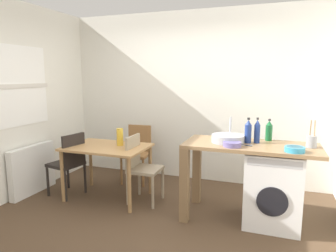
# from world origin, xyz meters

# --- Properties ---
(ground_plane) EXTENTS (5.46, 5.46, 0.00)m
(ground_plane) POSITION_xyz_m (0.00, 0.00, 0.00)
(ground_plane) COLOR #4C3826
(wall_back) EXTENTS (4.60, 0.10, 2.70)m
(wall_back) POSITION_xyz_m (0.00, 1.75, 1.35)
(wall_back) COLOR silver
(wall_back) RESTS_ON ground_plane
(wall_window_side) EXTENTS (0.12, 3.80, 2.70)m
(wall_window_side) POSITION_xyz_m (-2.15, 0.00, 1.35)
(wall_window_side) COLOR silver
(wall_window_side) RESTS_ON ground_plane
(radiator) EXTENTS (0.10, 0.80, 0.70)m
(radiator) POSITION_xyz_m (-2.02, 0.30, 0.35)
(radiator) COLOR white
(radiator) RESTS_ON ground_plane
(dining_table) EXTENTS (1.10, 0.76, 0.74)m
(dining_table) POSITION_xyz_m (-0.90, 0.51, 0.64)
(dining_table) COLOR tan
(dining_table) RESTS_ON ground_plane
(chair_person_seat) EXTENTS (0.47, 0.47, 0.90)m
(chair_person_seat) POSITION_xyz_m (-1.45, 0.40, 0.51)
(chair_person_seat) COLOR black
(chair_person_seat) RESTS_ON ground_plane
(chair_opposite) EXTENTS (0.40, 0.40, 0.90)m
(chair_opposite) POSITION_xyz_m (-0.43, 0.56, 0.51)
(chair_opposite) COLOR gray
(chair_opposite) RESTS_ON ground_plane
(chair_spare_by_wall) EXTENTS (0.43, 0.43, 0.90)m
(chair_spare_by_wall) POSITION_xyz_m (-0.81, 1.29, 0.51)
(chair_spare_by_wall) COLOR olive
(chair_spare_by_wall) RESTS_ON ground_plane
(kitchen_counter) EXTENTS (1.50, 0.68, 0.92)m
(kitchen_counter) POSITION_xyz_m (0.79, 0.49, 0.76)
(kitchen_counter) COLOR olive
(kitchen_counter) RESTS_ON ground_plane
(washing_machine) EXTENTS (0.60, 0.61, 0.86)m
(washing_machine) POSITION_xyz_m (1.26, 0.49, 0.43)
(washing_machine) COLOR white
(washing_machine) RESTS_ON ground_plane
(sink_basin) EXTENTS (0.38, 0.38, 0.09)m
(sink_basin) POSITION_xyz_m (0.74, 0.49, 0.97)
(sink_basin) COLOR #9EA0A5
(sink_basin) RESTS_ON kitchen_counter
(tap) EXTENTS (0.02, 0.02, 0.28)m
(tap) POSITION_xyz_m (0.74, 0.67, 1.06)
(tap) COLOR #B2B2B7
(tap) RESTS_ON kitchen_counter
(bottle_tall_green) EXTENTS (0.08, 0.08, 0.30)m
(bottle_tall_green) POSITION_xyz_m (0.96, 0.54, 1.05)
(bottle_tall_green) COLOR navy
(bottle_tall_green) RESTS_ON kitchen_counter
(bottle_squat_brown) EXTENTS (0.07, 0.07, 0.30)m
(bottle_squat_brown) POSITION_xyz_m (1.06, 0.58, 1.05)
(bottle_squat_brown) COLOR navy
(bottle_squat_brown) RESTS_ON kitchen_counter
(bottle_clear_small) EXTENTS (0.08, 0.08, 0.26)m
(bottle_clear_small) POSITION_xyz_m (1.18, 0.75, 1.04)
(bottle_clear_small) COLOR #19592D
(bottle_clear_small) RESTS_ON kitchen_counter
(mixing_bowl) EXTENTS (0.20, 0.20, 0.05)m
(mixing_bowl) POSITION_xyz_m (0.82, 0.29, 0.95)
(mixing_bowl) COLOR slate
(mixing_bowl) RESTS_ON kitchen_counter
(utensil_crock) EXTENTS (0.11, 0.11, 0.30)m
(utensil_crock) POSITION_xyz_m (1.63, 0.54, 0.99)
(utensil_crock) COLOR gray
(utensil_crock) RESTS_ON kitchen_counter
(colander) EXTENTS (0.20, 0.20, 0.06)m
(colander) POSITION_xyz_m (1.45, 0.27, 0.95)
(colander) COLOR teal
(colander) RESTS_ON kitchen_counter
(vase) EXTENTS (0.09, 0.09, 0.24)m
(vase) POSITION_xyz_m (-0.75, 0.61, 0.86)
(vase) COLOR gold
(vase) RESTS_ON dining_table
(scissors) EXTENTS (0.15, 0.06, 0.01)m
(scissors) POSITION_xyz_m (0.95, 0.39, 0.92)
(scissors) COLOR #B2B2B7
(scissors) RESTS_ON kitchen_counter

